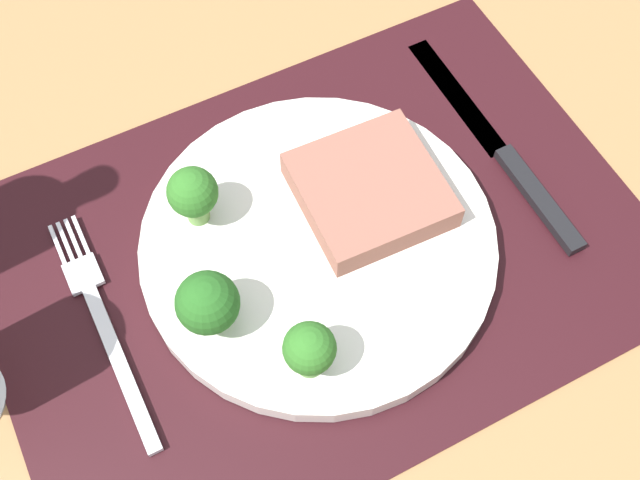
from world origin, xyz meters
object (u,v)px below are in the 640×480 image
object	(u,v)px
plate	(318,244)
steak	(370,190)
fork	(104,325)
knife	(506,156)

from	to	relation	value
plate	steak	distance (cm)	5.43
fork	knife	world-z (taller)	knife
plate	fork	size ratio (longest dim) A/B	1.34
fork	knife	bearing A→B (deg)	0.39
plate	fork	distance (cm)	16.10
steak	knife	world-z (taller)	steak
steak	plate	bearing A→B (deg)	-164.52
steak	fork	bearing A→B (deg)	179.82
knife	plate	bearing A→B (deg)	-176.76
fork	plate	bearing A→B (deg)	-3.13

